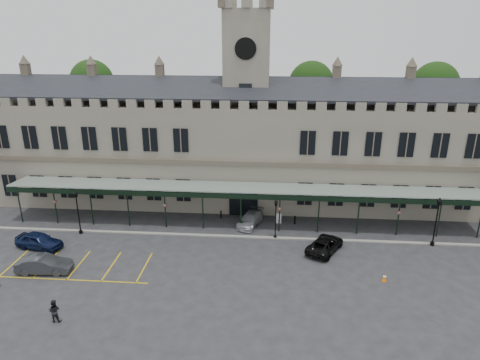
# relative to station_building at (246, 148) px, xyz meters

# --- Properties ---
(ground) EXTENTS (140.00, 140.00, 0.00)m
(ground) POSITION_rel_station_building_xyz_m (0.00, -15.91, -6.47)
(ground) COLOR #29292C
(station_building) EXTENTS (60.00, 10.36, 17.30)m
(station_building) POSITION_rel_station_building_xyz_m (0.00, 0.00, 0.00)
(station_building) COLOR slate
(station_building) RESTS_ON ground
(clock_tower) EXTENTS (5.60, 5.60, 24.80)m
(clock_tower) POSITION_rel_station_building_xyz_m (0.00, 0.09, 6.64)
(clock_tower) COLOR slate
(clock_tower) RESTS_ON ground
(canopy) EXTENTS (50.00, 4.10, 4.30)m
(canopy) POSITION_rel_station_building_xyz_m (0.00, -8.45, -4.06)
(canopy) COLOR #8C9E93
(canopy) RESTS_ON ground
(kerb) EXTENTS (60.00, 0.40, 0.12)m
(kerb) POSITION_rel_station_building_xyz_m (0.00, -10.41, -6.41)
(kerb) COLOR gray
(kerb) RESTS_ON ground
(parking_markings) EXTENTS (16.00, 6.00, 0.01)m
(parking_markings) POSITION_rel_station_building_xyz_m (-14.00, -17.41, -6.47)
(parking_markings) COLOR gold
(parking_markings) RESTS_ON ground
(tree_behind_left) EXTENTS (6.00, 6.00, 16.00)m
(tree_behind_left) POSITION_rel_station_building_xyz_m (-22.00, 9.09, 6.35)
(tree_behind_left) COLOR #332314
(tree_behind_left) RESTS_ON ground
(tree_behind_mid) EXTENTS (6.00, 6.00, 16.00)m
(tree_behind_mid) POSITION_rel_station_building_xyz_m (8.00, 9.09, 6.35)
(tree_behind_mid) COLOR #332314
(tree_behind_mid) RESTS_ON ground
(tree_behind_right) EXTENTS (6.00, 6.00, 16.00)m
(tree_behind_right) POSITION_rel_station_building_xyz_m (24.00, 9.09, 6.35)
(tree_behind_right) COLOR #332314
(tree_behind_right) RESTS_ON ground
(lamp_post_left) EXTENTS (0.45, 0.45, 4.79)m
(lamp_post_left) POSITION_rel_station_building_xyz_m (-16.47, -10.85, -3.63)
(lamp_post_left) COLOR black
(lamp_post_left) RESTS_ON ground
(lamp_post_mid) EXTENTS (0.40, 0.40, 4.24)m
(lamp_post_mid) POSITION_rel_station_building_xyz_m (3.60, -10.38, -3.95)
(lamp_post_mid) COLOR black
(lamp_post_mid) RESTS_ON ground
(lamp_post_right) EXTENTS (0.48, 0.48, 5.06)m
(lamp_post_right) POSITION_rel_station_building_xyz_m (18.96, -10.65, -3.47)
(lamp_post_right) COLOR black
(lamp_post_right) RESTS_ON ground
(traffic_cone) EXTENTS (0.41, 0.41, 0.66)m
(traffic_cone) POSITION_rel_station_building_xyz_m (12.77, -17.40, -6.15)
(traffic_cone) COLOR orange
(traffic_cone) RESTS_ON ground
(sign_board) EXTENTS (0.67, 0.06, 1.15)m
(sign_board) POSITION_rel_station_building_xyz_m (3.92, -6.87, -5.90)
(sign_board) COLOR black
(sign_board) RESTS_ON ground
(bollard_left) EXTENTS (0.16, 0.16, 0.89)m
(bollard_left) POSITION_rel_station_building_xyz_m (-2.44, -6.03, -6.02)
(bollard_left) COLOR black
(bollard_left) RESTS_ON ground
(bollard_right) EXTENTS (0.17, 0.17, 0.97)m
(bollard_right) POSITION_rel_station_building_xyz_m (5.72, -6.93, -5.98)
(bollard_right) COLOR black
(bollard_right) RESTS_ON ground
(car_left_a) EXTENTS (4.95, 2.87, 1.58)m
(car_left_a) POSITION_rel_station_building_xyz_m (-19.07, -14.20, -5.68)
(car_left_a) COLOR #0C1636
(car_left_a) RESTS_ON ground
(car_left_b) EXTENTS (4.74, 1.91, 1.53)m
(car_left_b) POSITION_rel_station_building_xyz_m (-16.41, -18.28, -5.70)
(car_left_b) COLOR #33353A
(car_left_b) RESTS_ON ground
(car_taxi) EXTENTS (3.11, 4.83, 1.30)m
(car_taxi) POSITION_rel_station_building_xyz_m (0.92, -7.43, -5.82)
(car_taxi) COLOR #A8ABB0
(car_taxi) RESTS_ON ground
(car_van) EXTENTS (4.36, 5.34, 1.35)m
(car_van) POSITION_rel_station_building_xyz_m (8.33, -12.59, -5.79)
(car_van) COLOR black
(car_van) RESTS_ON ground
(person_b) EXTENTS (0.90, 0.72, 1.77)m
(person_b) POSITION_rel_station_building_xyz_m (-12.30, -24.58, -5.58)
(person_b) COLOR black
(person_b) RESTS_ON ground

